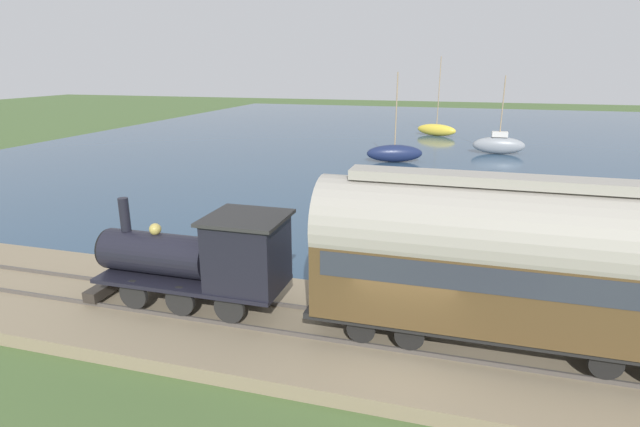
% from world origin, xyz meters
% --- Properties ---
extents(ground_plane, '(200.00, 200.00, 0.00)m').
position_xyz_m(ground_plane, '(0.00, 0.00, 0.00)').
color(ground_plane, '#476033').
extents(harbor_water, '(80.00, 80.00, 0.01)m').
position_xyz_m(harbor_water, '(44.02, 0.00, 0.00)').
color(harbor_water, '#2D4760').
rests_on(harbor_water, ground).
extents(rail_embankment, '(5.76, 56.00, 0.52)m').
position_xyz_m(rail_embankment, '(0.84, 0.00, 0.20)').
color(rail_embankment, '#84755B').
rests_on(rail_embankment, ground).
extents(steam_locomotive, '(2.14, 6.27, 3.19)m').
position_xyz_m(steam_locomotive, '(0.84, 5.97, 2.14)').
color(steam_locomotive, black).
rests_on(steam_locomotive, rail_embankment).
extents(passenger_coach, '(2.47, 10.02, 4.51)m').
position_xyz_m(passenger_coach, '(0.84, -2.43, 2.97)').
color(passenger_coach, black).
rests_on(passenger_coach, rail_embankment).
extents(sailboat_navy, '(2.57, 4.68, 7.00)m').
position_xyz_m(sailboat_navy, '(28.46, 4.11, 0.72)').
color(sailboat_navy, '#192347').
rests_on(sailboat_navy, harbor_water).
extents(sailboat_gray, '(1.34, 4.41, 6.66)m').
position_xyz_m(sailboat_gray, '(34.76, -4.15, 0.83)').
color(sailboat_gray, gray).
rests_on(sailboat_gray, harbor_water).
extents(sailboat_yellow, '(2.76, 4.62, 8.37)m').
position_xyz_m(sailboat_yellow, '(45.21, 1.79, 0.69)').
color(sailboat_yellow, gold).
rests_on(sailboat_yellow, harbor_water).
extents(rowboat_mid_harbor, '(1.49, 2.91, 0.30)m').
position_xyz_m(rowboat_mid_harbor, '(9.19, -1.44, 0.16)').
color(rowboat_mid_harbor, beige).
rests_on(rowboat_mid_harbor, harbor_water).
extents(rowboat_far_out, '(1.77, 2.21, 0.52)m').
position_xyz_m(rowboat_far_out, '(6.93, -6.68, 0.27)').
color(rowboat_far_out, '#B7B2A3').
rests_on(rowboat_far_out, harbor_water).
extents(rowboat_near_shore, '(1.68, 2.72, 0.31)m').
position_xyz_m(rowboat_near_shore, '(13.27, -7.57, 0.16)').
color(rowboat_near_shore, '#B7B2A3').
rests_on(rowboat_near_shore, harbor_water).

